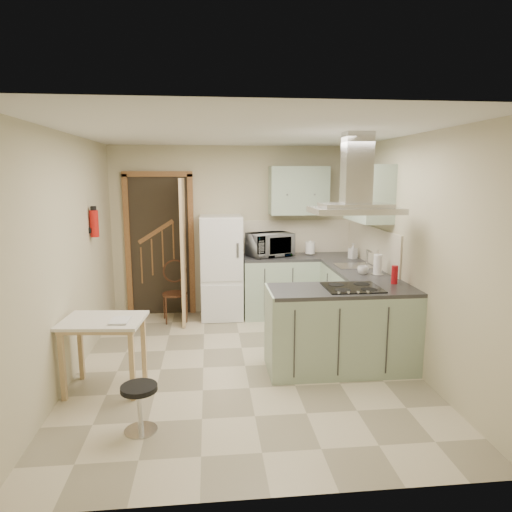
{
  "coord_description": "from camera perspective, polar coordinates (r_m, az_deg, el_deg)",
  "views": [
    {
      "loc": [
        -0.37,
        -4.73,
        2.08
      ],
      "look_at": [
        0.17,
        0.45,
        1.15
      ],
      "focal_mm": 32.0,
      "sensor_mm": 36.0,
      "label": 1
    }
  ],
  "objects": [
    {
      "name": "fire_extinguisher",
      "position": [
        5.82,
        -19.56,
        3.83
      ],
      "size": [
        0.1,
        0.1,
        0.32
      ],
      "primitive_type": "cylinder",
      "color": "#B2140F",
      "rests_on": "left_wall"
    },
    {
      "name": "doorway",
      "position": [
        6.91,
        -11.93,
        1.34
      ],
      "size": [
        1.1,
        0.12,
        2.1
      ],
      "primitive_type": "cube",
      "color": "brown",
      "rests_on": "floor"
    },
    {
      "name": "peninsula",
      "position": [
        5.03,
        10.66,
        -8.97
      ],
      "size": [
        1.55,
        0.65,
        0.9
      ],
      "primitive_type": "cube",
      "color": "#9EB2A0",
      "rests_on": "floor"
    },
    {
      "name": "kettle",
      "position": [
        6.84,
        6.77,
        1.03
      ],
      "size": [
        0.15,
        0.15,
        0.21
      ],
      "primitive_type": "cylinder",
      "rotation": [
        0.0,
        0.0,
        0.05
      ],
      "color": "white",
      "rests_on": "counter_back"
    },
    {
      "name": "paper_towel",
      "position": [
        5.62,
        14.97,
        -1.01
      ],
      "size": [
        0.1,
        0.1,
        0.26
      ],
      "primitive_type": "cylinder",
      "rotation": [
        0.0,
        0.0,
        -0.04
      ],
      "color": "white",
      "rests_on": "counter_right"
    },
    {
      "name": "stool",
      "position": [
        4.04,
        -14.31,
        -17.95
      ],
      "size": [
        0.33,
        0.33,
        0.4
      ],
      "primitive_type": "cylinder",
      "rotation": [
        0.0,
        0.0,
        -0.13
      ],
      "color": "black",
      "rests_on": "floor"
    },
    {
      "name": "extractor_hood",
      "position": [
        4.8,
        12.3,
        5.6
      ],
      "size": [
        0.9,
        0.55,
        0.1
      ],
      "primitive_type": "cube",
      "color": "silver",
      "rests_on": "ceiling"
    },
    {
      "name": "cereal_box",
      "position": [
        6.87,
        4.15,
        1.38
      ],
      "size": [
        0.09,
        0.19,
        0.28
      ],
      "primitive_type": "cube",
      "rotation": [
        0.0,
        0.0,
        -0.1
      ],
      "color": "#DA5719",
      "rests_on": "counter_back"
    },
    {
      "name": "ceiling",
      "position": [
        4.76,
        -1.5,
        15.2
      ],
      "size": [
        4.2,
        4.2,
        0.0
      ],
      "primitive_type": "plane",
      "rotation": [
        3.14,
        0.0,
        0.0
      ],
      "color": "silver",
      "rests_on": "back_wall"
    },
    {
      "name": "counter_back",
      "position": [
        6.8,
        2.96,
        -3.74
      ],
      "size": [
        1.08,
        0.6,
        0.9
      ],
      "primitive_type": "cube",
      "color": "#9EB2A0",
      "rests_on": "floor"
    },
    {
      "name": "splashback",
      "position": [
        7.0,
        5.08,
        2.46
      ],
      "size": [
        1.68,
        0.02,
        0.5
      ],
      "primitive_type": "cube",
      "color": "beige",
      "rests_on": "counter_back"
    },
    {
      "name": "back_wall",
      "position": [
        6.89,
        -2.81,
        3.19
      ],
      "size": [
        3.6,
        0.0,
        3.6
      ],
      "primitive_type": "plane",
      "rotation": [
        1.57,
        0.0,
        0.0
      ],
      "color": "#BFB794",
      "rests_on": "floor"
    },
    {
      "name": "fridge",
      "position": [
        6.66,
        -4.35,
        -1.42
      ],
      "size": [
        0.6,
        0.6,
        1.5
      ],
      "primitive_type": "cube",
      "color": "white",
      "rests_on": "floor"
    },
    {
      "name": "sink",
      "position": [
        6.09,
        12.08,
        -1.22
      ],
      "size": [
        0.45,
        0.4,
        0.01
      ],
      "primitive_type": "cube",
      "color": "silver",
      "rests_on": "counter_right"
    },
    {
      "name": "left_wall",
      "position": [
        5.01,
        -22.44,
        -0.18
      ],
      "size": [
        0.0,
        4.2,
        4.2
      ],
      "primitive_type": "plane",
      "rotation": [
        1.57,
        0.0,
        1.57
      ],
      "color": "#BFB794",
      "rests_on": "floor"
    },
    {
      "name": "bentwood_chair",
      "position": [
        6.65,
        -10.14,
        -4.69
      ],
      "size": [
        0.41,
        0.41,
        0.79
      ],
      "primitive_type": "cube",
      "rotation": [
        0.0,
        0.0,
        0.19
      ],
      "color": "#4B2A19",
      "rests_on": "floor"
    },
    {
      "name": "microwave",
      "position": [
        6.68,
        1.75,
        1.44
      ],
      "size": [
        0.72,
        0.61,
        0.34
      ],
      "primitive_type": "imported",
      "rotation": [
        0.0,
        0.0,
        0.37
      ],
      "color": "black",
      "rests_on": "counter_back"
    },
    {
      "name": "soap_bottle",
      "position": [
        6.63,
        12.01,
        0.6
      ],
      "size": [
        0.13,
        0.13,
        0.22
      ],
      "primitive_type": "imported",
      "rotation": [
        0.0,
        0.0,
        0.41
      ],
      "color": "#B5B3C0",
      "rests_on": "counter_right"
    },
    {
      "name": "hob",
      "position": [
        4.93,
        11.95,
        -3.88
      ],
      "size": [
        0.58,
        0.5,
        0.01
      ],
      "primitive_type": "cube",
      "color": "black",
      "rests_on": "peninsula"
    },
    {
      "name": "wall_cabinet_back",
      "position": [
        6.78,
        5.35,
        8.14
      ],
      "size": [
        0.85,
        0.35,
        0.7
      ],
      "primitive_type": "cube",
      "color": "#9EB2A0",
      "rests_on": "back_wall"
    },
    {
      "name": "floor",
      "position": [
        5.18,
        -1.37,
        -13.56
      ],
      "size": [
        4.2,
        4.2,
        0.0
      ],
      "primitive_type": "plane",
      "color": "beige",
      "rests_on": "ground"
    },
    {
      "name": "red_bottle",
      "position": [
        5.22,
        16.94,
        -2.25
      ],
      "size": [
        0.09,
        0.09,
        0.2
      ],
      "primitive_type": "cylinder",
      "rotation": [
        0.0,
        0.0,
        0.25
      ],
      "color": "red",
      "rests_on": "peninsula"
    },
    {
      "name": "wall_cabinet_right",
      "position": [
        5.93,
        13.87,
        7.62
      ],
      "size": [
        0.35,
        0.9,
        0.7
      ],
      "primitive_type": "cube",
      "color": "#9EB2A0",
      "rests_on": "right_wall"
    },
    {
      "name": "right_wall",
      "position": [
        5.26,
        18.5,
        0.54
      ],
      "size": [
        0.0,
        4.2,
        4.2
      ],
      "primitive_type": "plane",
      "rotation": [
        1.57,
        0.0,
        -1.57
      ],
      "color": "#BFB794",
      "rests_on": "floor"
    },
    {
      "name": "book",
      "position": [
        4.53,
        -17.74,
        -7.2
      ],
      "size": [
        0.18,
        0.24,
        0.1
      ],
      "primitive_type": "imported",
      "rotation": [
        0.0,
        0.0,
        -0.05
      ],
      "color": "#A4363B",
      "rests_on": "drop_leaf_table"
    },
    {
      "name": "drop_leaf_table",
      "position": [
        4.76,
        -18.35,
        -11.6
      ],
      "size": [
        0.82,
        0.65,
        0.72
      ],
      "primitive_type": "cube",
      "rotation": [
        0.0,
        0.0,
        -0.1
      ],
      "color": "tan",
      "rests_on": "floor"
    },
    {
      "name": "cup",
      "position": [
        5.61,
        13.22,
        -1.75
      ],
      "size": [
        0.14,
        0.14,
        0.1
      ],
      "primitive_type": "imported",
      "rotation": [
        0.0,
        0.0,
        0.06
      ],
      "color": "white",
      "rests_on": "counter_right"
    },
    {
      "name": "counter_right",
      "position": [
        6.35,
        11.44,
        -4.94
      ],
      "size": [
        0.6,
        1.95,
        0.9
      ],
      "primitive_type": "cube",
      "color": "#9EB2A0",
      "rests_on": "floor"
    }
  ]
}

